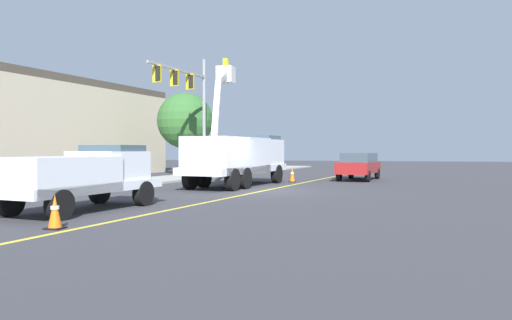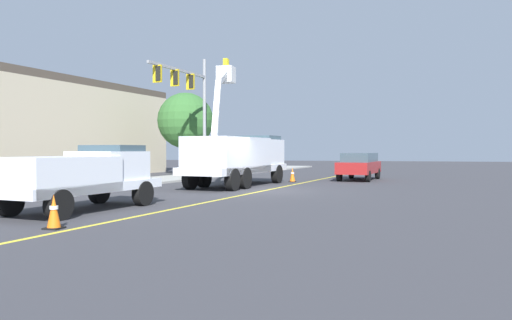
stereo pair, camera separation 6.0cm
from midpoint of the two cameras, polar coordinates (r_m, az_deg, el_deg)
name	(u,v)px [view 1 (the left image)]	position (r m, az deg, el deg)	size (l,w,h in m)	color
ground	(263,191)	(22.40, 0.72, -3.65)	(120.00, 120.00, 0.00)	#38383D
sidewalk_far_side	(112,184)	(26.96, -16.54, -2.75)	(60.00, 3.60, 0.12)	#9E9E99
lane_centre_stripe	(263,191)	(22.40, 0.72, -3.64)	(50.00, 0.16, 0.01)	yellow
utility_bucket_truck	(238,155)	(25.55, -2.19, 0.58)	(8.50, 3.84, 7.03)	white
service_pickup_truck	(81,175)	(16.10, -19.88, -1.66)	(5.87, 3.01, 2.06)	white
passing_minivan	(359,164)	(31.04, 11.93, -0.51)	(5.05, 2.68, 1.69)	maroon
traffic_cone_leading	(55,212)	(12.73, -22.62, -5.64)	(0.40, 0.40, 0.83)	black
traffic_cone_mid_front	(292,175)	(28.61, 4.21, -1.75)	(0.40, 0.40, 0.85)	black
traffic_signal_mast	(189,95)	(31.44, -7.94, 7.57)	(6.33, 1.30, 7.97)	gray
commercial_building_backdrop	(3,127)	(35.52, -27.57, 3.45)	(26.08, 12.11, 6.73)	beige
street_tree_right	(185,121)	(36.59, -8.36, 4.58)	(4.14, 4.14, 6.12)	brown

